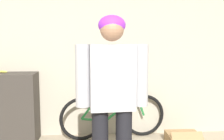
# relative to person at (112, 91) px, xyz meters

# --- Properties ---
(wall_back) EXTENTS (8.00, 0.07, 2.60)m
(wall_back) POSITION_rel_person_xyz_m (-0.31, 1.61, 0.27)
(wall_back) COLOR #B7AD99
(wall_back) RESTS_ON ground_plane
(side_shelf) EXTENTS (0.87, 0.39, 1.03)m
(side_shelf) POSITION_rel_person_xyz_m (-1.47, 1.36, -0.51)
(side_shelf) COLOR #38332D
(side_shelf) RESTS_ON ground_plane
(person) EXTENTS (0.71, 0.28, 1.75)m
(person) POSITION_rel_person_xyz_m (0.00, 0.00, 0.00)
(person) COLOR black
(person) RESTS_ON ground_plane
(bicycle) EXTENTS (1.63, 0.46, 0.73)m
(bicycle) POSITION_rel_person_xyz_m (0.11, 1.40, -0.67)
(bicycle) COLOR black
(bicycle) RESTS_ON ground_plane
(cardboard_box) EXTENTS (0.47, 0.44, 0.24)m
(cardboard_box) POSITION_rel_person_xyz_m (1.11, 1.08, -0.94)
(cardboard_box) COLOR #A87F51
(cardboard_box) RESTS_ON ground_plane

